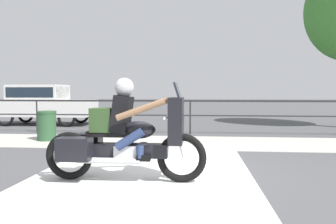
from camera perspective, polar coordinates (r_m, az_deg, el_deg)
The scene contains 7 objects.
ground_plane at distance 5.43m, azimuth 2.31°, elevation -10.81°, with size 120.00×120.00×0.00m, color #4C4C4F.
sidewalk_band at distance 8.76m, azimuth 3.56°, elevation -5.30°, with size 44.00×2.40×0.01m, color #B7B2A8.
crosswalk_band at distance 5.30m, azimuth -4.53°, elevation -11.11°, with size 3.49×6.00×0.01m, color silver.
fence_railing at distance 10.40m, azimuth 3.90°, elevation 0.83°, with size 36.00×0.05×1.09m.
motorcycle at distance 4.95m, azimuth -7.48°, elevation -4.05°, with size 2.46×0.76×1.55m.
parked_car at distance 14.44m, azimuth -21.06°, elevation 1.64°, with size 4.05×1.66×1.64m.
trash_bin at distance 9.65m, azimuth -20.38°, elevation -2.26°, with size 0.53×0.53×0.82m.
Camera 1 is at (0.29, -5.25, 1.34)m, focal length 35.00 mm.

